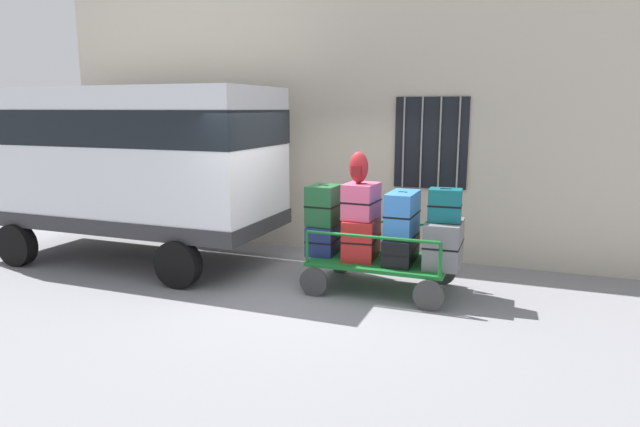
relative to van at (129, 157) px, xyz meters
name	(u,v)px	position (x,y,z in m)	size (l,w,h in m)	color
ground_plane	(307,289)	(3.37, -0.41, -1.77)	(40.00, 40.00, 0.00)	gray
building_wall	(358,112)	(3.37, 1.94, 0.73)	(12.00, 0.38, 5.00)	#BCB29E
van	(129,157)	(0.00, 0.00, 0.00)	(4.98, 2.11, 2.89)	silver
luggage_cart	(380,265)	(4.34, -0.04, -1.40)	(1.99, 1.22, 0.45)	#146023
cart_railing	(381,234)	(4.34, -0.04, -0.95)	(1.87, 1.08, 0.46)	#146023
suitcase_left_bottom	(323,239)	(3.47, -0.04, -1.10)	(0.43, 0.54, 0.43)	navy
suitcase_left_middle	(324,205)	(3.47, -0.01, -0.59)	(0.44, 0.51, 0.59)	#194C28
suitcase_midleft_bottom	(362,238)	(4.05, -0.02, -1.03)	(0.51, 0.81, 0.58)	#B21E1E
suitcase_midleft_middle	(361,201)	(4.05, -0.06, -0.49)	(0.46, 0.57, 0.51)	#CC4C72
suitcase_center_bottom	(401,249)	(4.63, -0.04, -1.14)	(0.41, 0.88, 0.37)	black
suitcase_center_middle	(402,214)	(4.63, -0.01, -0.64)	(0.38, 0.71, 0.61)	#3372C6
suitcase_midright_bottom	(444,243)	(5.22, -0.03, -1.01)	(0.49, 0.78, 0.62)	slate
suitcase_midright_middle	(445,205)	(5.22, -0.07, -0.48)	(0.45, 0.35, 0.45)	#0F5960
backpack	(359,168)	(4.01, -0.09, -0.02)	(0.27, 0.22, 0.44)	maroon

